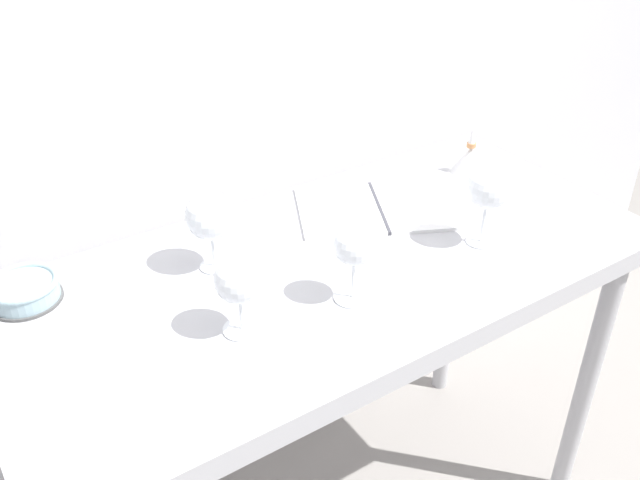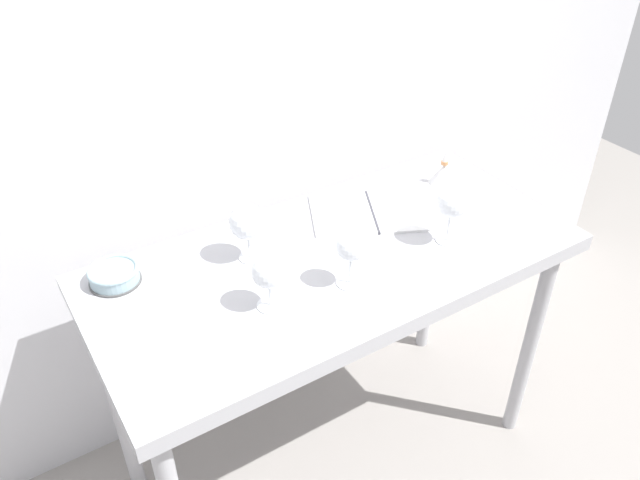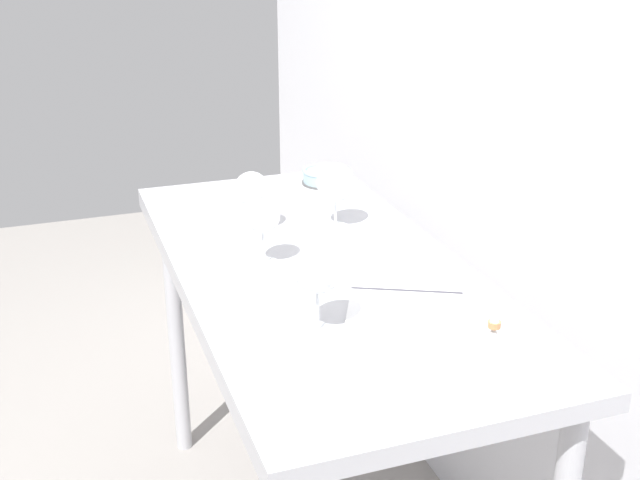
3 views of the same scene
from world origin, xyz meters
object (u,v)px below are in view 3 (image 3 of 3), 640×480
tasting_bowl (325,176)px  decanter_funnel (493,344)px  open_notebook (406,292)px  wine_glass_far_left (336,184)px  wine_glass_near_left (252,191)px  wine_glass_near_right (318,272)px  wine_glass_near_center (263,218)px

tasting_bowl → decanter_funnel: size_ratio=1.10×
open_notebook → decanter_funnel: size_ratio=3.53×
decanter_funnel → wine_glass_far_left: bearing=-177.7°
wine_glass_far_left → wine_glass_near_left: size_ratio=1.09×
wine_glass_far_left → tasting_bowl: (-0.35, 0.10, -0.09)m
wine_glass_near_left → open_notebook: wine_glass_near_left is taller
tasting_bowl → wine_glass_near_right: bearing=-20.6°
open_notebook → decanter_funnel: 0.31m
wine_glass_near_center → decanter_funnel: size_ratio=1.29×
wine_glass_near_right → tasting_bowl: wine_glass_near_right is taller
wine_glass_far_left → decanter_funnel: wine_glass_far_left is taller
wine_glass_near_left → decanter_funnel: bearing=17.0°
wine_glass_near_center → tasting_bowl: size_ratio=1.17×
wine_glass_far_left → open_notebook: (0.43, 0.00, -0.11)m
wine_glass_near_left → tasting_bowl: size_ratio=1.14×
wine_glass_far_left → wine_glass_near_left: 0.22m
wine_glass_near_left → decanter_funnel: (0.79, 0.24, -0.07)m
wine_glass_far_left → wine_glass_near_center: bearing=-54.4°
wine_glass_far_left → decanter_funnel: 0.74m
tasting_bowl → wine_glass_near_center: bearing=-32.9°
wine_glass_near_left → tasting_bowl: 0.44m
wine_glass_near_left → tasting_bowl: (-0.31, 0.31, -0.08)m
wine_glass_near_left → wine_glass_near_center: size_ratio=0.97×
wine_glass_near_left → decanter_funnel: 0.83m
wine_glass_far_left → wine_glass_near_right: bearing=-24.0°
wine_glass_near_right → tasting_bowl: 0.95m
open_notebook → wine_glass_near_center: bearing=-109.8°
wine_glass_far_left → tasting_bowl: bearing=164.6°
wine_glass_far_left → tasting_bowl: size_ratio=1.24×
wine_glass_near_left → wine_glass_near_center: bearing=-8.4°
wine_glass_far_left → wine_glass_near_right: (0.53, -0.23, 0.01)m
wine_glass_near_center → wine_glass_near_left: bearing=171.6°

